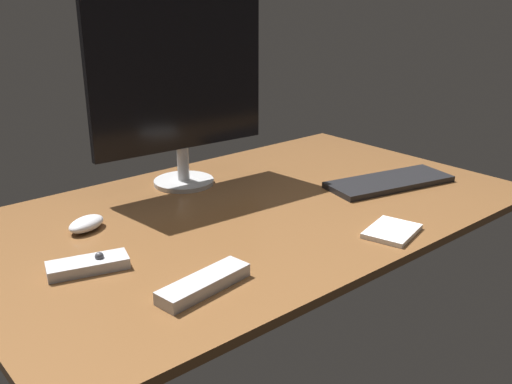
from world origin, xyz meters
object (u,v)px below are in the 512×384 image
at_px(media_remote, 88,265).
at_px(keyboard, 389,182).
at_px(tv_remote, 204,284).
at_px(computer_mouse, 86,224).
at_px(notepad, 392,231).
at_px(monitor, 180,86).

bearing_deg(media_remote, keyboard, 11.92).
bearing_deg(tv_remote, computer_mouse, 88.77).
height_order(computer_mouse, notepad, computer_mouse).
xyz_separation_m(computer_mouse, notepad, (0.52, -0.47, -0.01)).
xyz_separation_m(monitor, notepad, (0.17, -0.60, -0.27)).
xyz_separation_m(monitor, tv_remote, (-0.31, -0.53, -0.27)).
bearing_deg(keyboard, monitor, 151.98).
distance_m(monitor, media_remote, 0.60).
bearing_deg(monitor, keyboard, -37.16).
bearing_deg(keyboard, tv_remote, -155.95).
bearing_deg(monitor, computer_mouse, -156.16).
distance_m(media_remote, notepad, 0.67).
xyz_separation_m(monitor, computer_mouse, (-0.35, -0.13, -0.26)).
xyz_separation_m(keyboard, notepad, (-0.27, -0.21, -0.00)).
distance_m(monitor, keyboard, 0.64).
xyz_separation_m(media_remote, notepad, (0.61, -0.28, -0.01)).
bearing_deg(media_remote, notepad, -8.60).
xyz_separation_m(tv_remote, notepad, (0.48, -0.07, -0.01)).
relative_size(monitor, computer_mouse, 5.36).
height_order(monitor, computer_mouse, monitor).
bearing_deg(keyboard, computer_mouse, 175.19).
height_order(monitor, media_remote, monitor).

